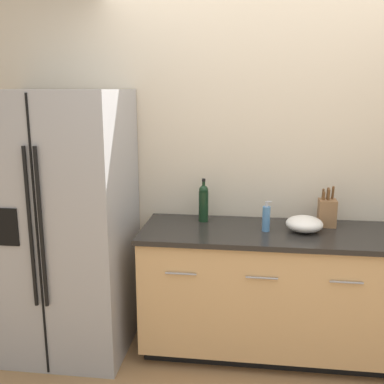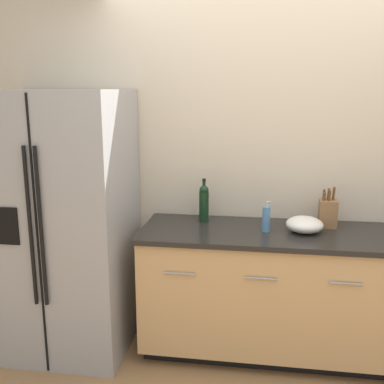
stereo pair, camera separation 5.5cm
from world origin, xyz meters
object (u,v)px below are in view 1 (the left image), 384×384
(refrigerator, at_px, (64,224))
(wine_bottle, at_px, (204,202))
(knife_block, at_px, (327,212))
(soap_dispenser, at_px, (266,218))
(mixing_bowl, at_px, (304,224))

(refrigerator, bearing_deg, wine_bottle, 13.68)
(refrigerator, height_order, knife_block, refrigerator)
(knife_block, bearing_deg, soap_dispenser, -158.54)
(soap_dispenser, xyz_separation_m, mixing_bowl, (0.25, 0.02, -0.04))
(wine_bottle, distance_m, mixing_bowl, 0.72)
(soap_dispenser, height_order, mixing_bowl, soap_dispenser)
(soap_dispenser, distance_m, mixing_bowl, 0.26)
(soap_dispenser, relative_size, mixing_bowl, 0.85)
(knife_block, relative_size, soap_dispenser, 1.36)
(mixing_bowl, bearing_deg, soap_dispenser, -174.92)
(knife_block, bearing_deg, refrigerator, -172.98)
(wine_bottle, height_order, soap_dispenser, wine_bottle)
(soap_dispenser, bearing_deg, mixing_bowl, 5.08)
(refrigerator, distance_m, wine_bottle, 1.00)
(refrigerator, distance_m, mixing_bowl, 1.66)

